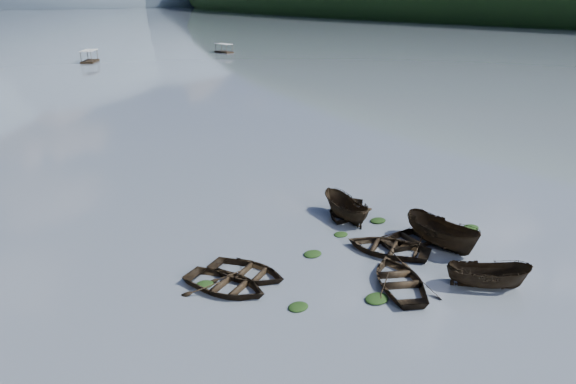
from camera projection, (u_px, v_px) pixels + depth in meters
ground_plane at (441, 313)px, 22.85m from camera, size 2400.00×2400.00×0.00m
haze_mtn_c at (35, 6)px, 788.99m from camera, size 520.00×520.00×260.00m
haze_mtn_d at (148, 5)px, 884.69m from camera, size 520.00×520.00×220.00m
rowboat_0 at (226, 289)px, 24.69m from camera, size 4.77×5.31×0.90m
rowboat_1 at (399, 285)px, 25.04m from camera, size 4.98×5.52×0.94m
rowboat_2 at (486, 287)px, 24.89m from camera, size 3.97×3.74×1.53m
rowboat_3 at (387, 252)px, 28.30m from camera, size 5.17×5.60×0.95m
rowboat_4 at (415, 242)px, 29.49m from camera, size 4.45×3.35×0.87m
rowboat_5 at (440, 246)px, 28.97m from camera, size 1.88×4.89×1.88m
rowboat_6 at (247, 276)px, 25.85m from camera, size 4.61×5.05×0.85m
rowboat_7 at (345, 214)px, 33.22m from camera, size 5.20×4.86×0.88m
rowboat_8 at (345, 218)px, 32.56m from camera, size 2.19×4.45×1.65m
weed_clump_0 at (298, 308)px, 23.21m from camera, size 0.98×0.80×0.21m
weed_clump_1 at (313, 255)px, 27.97m from camera, size 1.05×0.84×0.23m
weed_clump_2 at (377, 300)px, 23.81m from camera, size 1.19×0.95×0.26m
weed_clump_3 at (471, 228)px, 31.17m from camera, size 1.01×0.85×0.22m
weed_clump_4 at (422, 232)px, 30.72m from camera, size 1.32×1.05×0.27m
weed_clump_5 at (204, 285)px, 25.02m from camera, size 0.94×0.76×0.20m
weed_clump_6 at (341, 235)px, 30.30m from camera, size 0.88×0.73×0.18m
weed_clump_7 at (378, 221)px, 32.14m from camera, size 1.06×0.85×0.23m
pontoon_centre at (90, 62)px, 110.73m from camera, size 5.29×6.74×2.40m
pontoon_right at (224, 53)px, 129.81m from camera, size 2.90×5.62×2.06m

